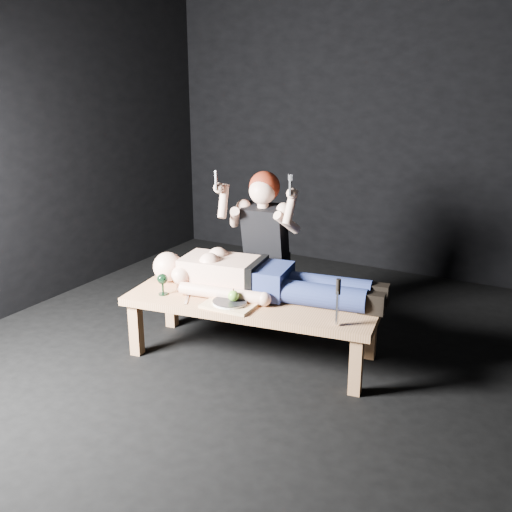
{
  "coord_description": "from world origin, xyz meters",
  "views": [
    {
      "loc": [
        1.57,
        -3.31,
        1.98
      ],
      "look_at": [
        -0.32,
        0.14,
        0.75
      ],
      "focal_mm": 41.3,
      "sensor_mm": 36.0,
      "label": 1
    }
  ],
  "objects_px": {
    "serving_tray": "(230,305)",
    "goblet": "(163,284)",
    "table": "(253,327)",
    "lying_man": "(266,275)",
    "carving_knife": "(338,302)",
    "kneeling_woman": "(269,247)"
  },
  "relations": [
    {
      "from": "table",
      "to": "lying_man",
      "type": "relative_size",
      "value": 0.91
    },
    {
      "from": "serving_tray",
      "to": "goblet",
      "type": "relative_size",
      "value": 2.23
    },
    {
      "from": "serving_tray",
      "to": "lying_man",
      "type": "bearing_deg",
      "value": 71.53
    },
    {
      "from": "lying_man",
      "to": "kneeling_woman",
      "type": "height_order",
      "value": "kneeling_woman"
    },
    {
      "from": "goblet",
      "to": "carving_knife",
      "type": "height_order",
      "value": "carving_knife"
    },
    {
      "from": "serving_tray",
      "to": "carving_knife",
      "type": "bearing_deg",
      "value": 4.11
    },
    {
      "from": "table",
      "to": "carving_knife",
      "type": "distance_m",
      "value": 0.81
    },
    {
      "from": "table",
      "to": "goblet",
      "type": "bearing_deg",
      "value": -165.91
    },
    {
      "from": "table",
      "to": "goblet",
      "type": "distance_m",
      "value": 0.72
    },
    {
      "from": "goblet",
      "to": "carving_knife",
      "type": "distance_m",
      "value": 1.3
    },
    {
      "from": "serving_tray",
      "to": "goblet",
      "type": "bearing_deg",
      "value": -175.55
    },
    {
      "from": "lying_man",
      "to": "goblet",
      "type": "bearing_deg",
      "value": -159.14
    },
    {
      "from": "serving_tray",
      "to": "goblet",
      "type": "xyz_separation_m",
      "value": [
        -0.54,
        -0.04,
        0.07
      ]
    },
    {
      "from": "lying_man",
      "to": "table",
      "type": "bearing_deg",
      "value": -119.76
    },
    {
      "from": "table",
      "to": "lying_man",
      "type": "bearing_deg",
      "value": 60.24
    },
    {
      "from": "table",
      "to": "lying_man",
      "type": "distance_m",
      "value": 0.39
    },
    {
      "from": "goblet",
      "to": "carving_knife",
      "type": "bearing_deg",
      "value": 4.25
    },
    {
      "from": "table",
      "to": "goblet",
      "type": "relative_size",
      "value": 11.36
    },
    {
      "from": "kneeling_woman",
      "to": "goblet",
      "type": "distance_m",
      "value": 0.93
    },
    {
      "from": "goblet",
      "to": "carving_knife",
      "type": "xyz_separation_m",
      "value": [
        1.3,
        0.1,
        0.08
      ]
    },
    {
      "from": "serving_tray",
      "to": "carving_knife",
      "type": "distance_m",
      "value": 0.77
    },
    {
      "from": "kneeling_woman",
      "to": "goblet",
      "type": "xyz_separation_m",
      "value": [
        -0.43,
        -0.81,
        -0.13
      ]
    }
  ]
}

